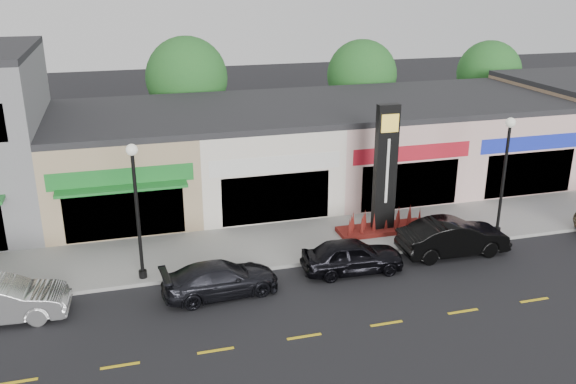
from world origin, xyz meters
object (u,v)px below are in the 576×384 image
Objects in this scene: pylon_sign at (384,188)px; car_black_sedan at (352,256)px; car_black_conv at (453,237)px; lamp_east_near at (505,165)px; car_dark_sedan at (221,279)px; lamp_west_near at (136,199)px.

pylon_sign is 4.47m from car_black_sedan.
car_black_conv is at bearing -53.45° from pylon_sign.
lamp_east_near is 1.24× the size of car_dark_sedan.
lamp_west_near reaches higher than car_black_conv.
lamp_west_near reaches higher than car_black_sedan.
lamp_east_near is 1.32× the size of car_black_sedan.
lamp_east_near is at bearing -87.17° from car_dark_sedan.
lamp_east_near is at bearing 0.00° from lamp_west_near.
car_black_conv is at bearing -159.66° from lamp_east_near.
car_black_conv reaches higher than car_dark_sedan.
car_black_conv is (4.79, 0.39, 0.08)m from car_black_sedan.
car_black_conv is at bearing -82.63° from car_black_sedan.
car_dark_sedan is (-8.21, -3.58, -1.63)m from pylon_sign.
pylon_sign is at bearing 161.25° from lamp_east_near.
lamp_west_near reaches higher than car_dark_sedan.
car_black_conv is (13.06, -1.09, -2.69)m from lamp_west_near.
pylon_sign is 3.77m from car_black_conv.
pylon_sign is 9.10m from car_dark_sedan.
lamp_west_near is 13.38m from car_black_conv.
lamp_east_near reaches higher than car_dark_sedan.
car_dark_sedan is 0.93× the size of car_black_conv.
car_dark_sedan is at bearing 96.98° from car_black_sedan.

